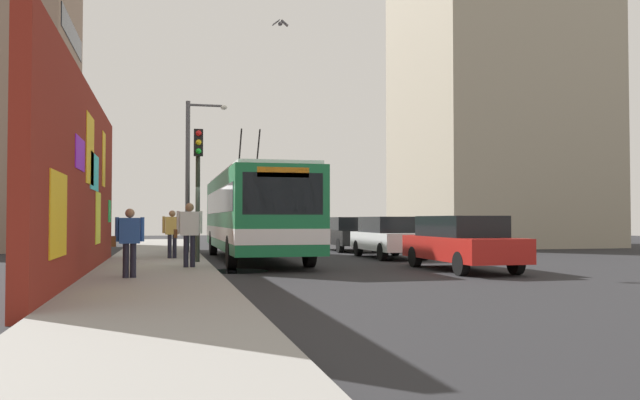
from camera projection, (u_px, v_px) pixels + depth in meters
The scene contains 16 objects.
ground_plane at pixel (209, 266), 20.48m from camera, with size 80.00×80.00×0.00m, color #232326.
sidewalk_slab at pixel (156, 265), 20.11m from camera, with size 48.00×3.20×0.15m, color gray.
graffiti_wall at pixel (82, 182), 16.07m from camera, with size 14.39×0.32×4.79m.
building_far_left at pixel (2, 106), 31.89m from camera, with size 8.50×6.49×14.07m.
building_far_right at pixel (496, 93), 37.07m from camera, with size 9.74×9.85×17.39m.
city_bus at pixel (254, 212), 23.48m from camera, with size 11.80×2.68×4.92m.
parked_car_red at pixel (461, 242), 18.78m from camera, with size 4.87×1.81×1.58m.
parked_car_white at pixel (389, 236), 24.83m from camera, with size 4.55×1.79×1.58m.
parked_car_black at pixel (348, 233), 30.33m from camera, with size 4.50×1.83×1.58m.
pedestrian_midblock at pixel (172, 230), 22.26m from camera, with size 0.22×0.66×1.64m.
pedestrian_at_curb at pixel (189, 229), 18.08m from camera, with size 0.24×0.78×1.79m.
pedestrian_near_wall at pixel (129, 238), 14.81m from camera, with size 0.22×0.72×1.58m.
traffic_light at pixel (198, 172), 20.33m from camera, with size 0.49×0.28×4.18m.
street_lamp at pixel (193, 165), 26.79m from camera, with size 0.44×1.70×6.22m.
flying_pigeons at pixel (280, 24), 21.07m from camera, with size 0.32×0.51×0.19m.
curbside_puddle at pixel (235, 271), 18.54m from camera, with size 1.93×1.93×0.00m, color black.
Camera 1 is at (-20.79, 1.36, 1.48)m, focal length 36.46 mm.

